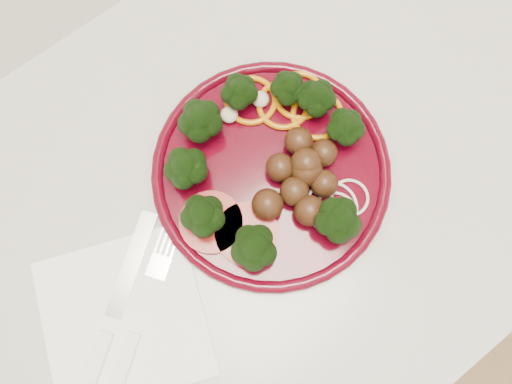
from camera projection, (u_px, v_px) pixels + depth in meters
counter at (161, 314)px, 0.98m from camera, size 2.40×0.60×0.90m
plate at (272, 166)px, 0.57m from camera, size 0.28×0.28×0.06m
napkin at (123, 318)px, 0.54m from camera, size 0.22×0.22×0.00m
knife at (105, 338)px, 0.53m from camera, size 0.20×0.15×0.01m
fork at (129, 350)px, 0.53m from camera, size 0.17×0.13×0.01m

